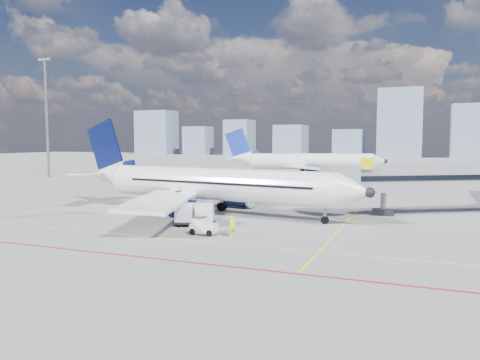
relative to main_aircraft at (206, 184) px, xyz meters
The scene contains 11 objects.
ground 8.06m from the main_aircraft, 78.75° to the right, with size 420.00×420.00×0.00m, color gray.
apron_markings 11.65m from the main_aircraft, 85.57° to the right, with size 90.00×35.12×0.01m.
jet_bridge 26.76m from the main_aircraft, 21.17° to the left, with size 23.55×15.78×6.30m.
floodlight_mast_nw 63.63m from the main_aircraft, 148.56° to the left, with size 3.20×0.61×25.45m.
distant_skyline 182.93m from the main_aircraft, 90.08° to the left, with size 245.80×15.97×31.60m.
main_aircraft is the anchor object (origin of this frame).
second_aircraft 56.62m from the main_aircraft, 92.58° to the left, with size 35.17×29.89×10.76m.
baggage_tug 11.94m from the main_aircraft, 65.70° to the right, with size 2.18×1.32×1.51m.
cargo_dolly 7.97m from the main_aircraft, 72.11° to the right, with size 4.16×2.80×2.10m.
belt_loader 6.98m from the main_aircraft, 164.28° to the right, with size 6.60×2.04×2.67m.
ramp_worker 13.41m from the main_aircraft, 54.59° to the right, with size 0.66×0.44×1.82m, color #F5FF1A.
Camera 1 is at (20.88, -39.13, 8.14)m, focal length 35.00 mm.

